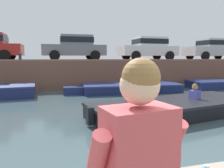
# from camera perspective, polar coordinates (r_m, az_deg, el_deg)

# --- Properties ---
(ground_plane) EXTENTS (400.00, 400.00, 0.00)m
(ground_plane) POSITION_cam_1_polar(r_m,az_deg,el_deg) (7.28, -2.45, -7.06)
(ground_plane) COLOR #3D5156
(far_quay_wall) EXTENTS (60.00, 6.00, 1.59)m
(far_quay_wall) POSITION_cam_1_polar(r_m,az_deg,el_deg) (15.31, -9.13, 3.20)
(far_quay_wall) COLOR brown
(far_quay_wall) RESTS_ON ground
(far_wall_coping) EXTENTS (60.00, 0.24, 0.08)m
(far_wall_coping) POSITION_cam_1_polar(r_m,az_deg,el_deg) (12.41, -7.88, 6.24)
(far_wall_coping) COLOR #925F4C
(far_wall_coping) RESTS_ON far_quay_wall
(boat_moored_central_navy) EXTENTS (5.95, 2.25, 0.44)m
(boat_moored_central_navy) POSITION_cam_1_polar(r_m,az_deg,el_deg) (11.20, 3.89, -1.01)
(boat_moored_central_navy) COLOR navy
(boat_moored_central_navy) RESTS_ON ground
(motorboat_passing) EXTENTS (6.49, 2.80, 0.94)m
(motorboat_passing) POSITION_cam_1_polar(r_m,az_deg,el_deg) (7.13, 17.56, -5.77)
(motorboat_passing) COLOR black
(motorboat_passing) RESTS_ON ground
(car_left_inner_grey) EXTENTS (3.81, 2.01, 1.54)m
(car_left_inner_grey) POSITION_cam_1_polar(r_m,az_deg,el_deg) (14.01, -9.70, 9.57)
(car_left_inner_grey) COLOR slate
(car_left_inner_grey) RESTS_ON far_quay_wall
(car_centre_white) EXTENTS (3.96, 2.05, 1.54)m
(car_centre_white) POSITION_cam_1_polar(r_m,az_deg,el_deg) (15.28, 9.44, 9.34)
(car_centre_white) COLOR white
(car_centre_white) RESTS_ON far_quay_wall
(car_right_inner_silver) EXTENTS (4.26, 1.99, 1.54)m
(car_right_inner_silver) POSITION_cam_1_polar(r_m,az_deg,el_deg) (18.06, 24.95, 8.41)
(car_right_inner_silver) COLOR #B7BABC
(car_right_inner_silver) RESTS_ON far_quay_wall
(mooring_bollard_mid) EXTENTS (0.15, 0.15, 0.45)m
(mooring_bollard_mid) POSITION_cam_1_polar(r_m,az_deg,el_deg) (12.57, -22.88, 6.68)
(mooring_bollard_mid) COLOR #2D2B28
(mooring_bollard_mid) RESTS_ON far_quay_wall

